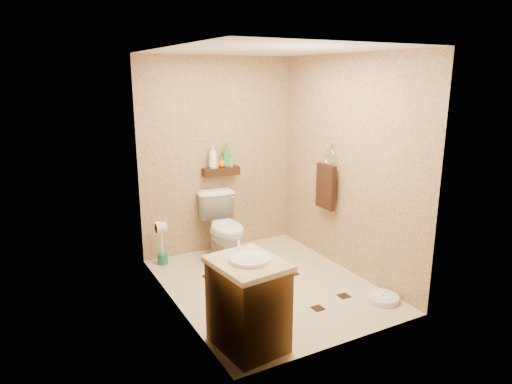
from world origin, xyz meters
TOP-DOWN VIEW (x-y plane):
  - ground at (0.00, 0.00)m, footprint 2.50×2.50m
  - wall_back at (0.00, 1.25)m, footprint 2.00×0.04m
  - wall_front at (0.00, -1.25)m, footprint 2.00×0.04m
  - wall_left at (-1.00, 0.00)m, footprint 0.04×2.50m
  - wall_right at (1.00, 0.00)m, footprint 0.04×2.50m
  - ceiling at (0.00, 0.00)m, footprint 2.00×2.50m
  - wall_shelf at (0.00, 1.17)m, footprint 0.46×0.14m
  - floor_accents at (0.05, -0.05)m, footprint 1.14×1.32m
  - toilet at (-0.12, 0.83)m, footprint 0.52×0.83m
  - vanity at (-0.70, -0.90)m, footprint 0.57×0.67m
  - bathroom_scale at (0.82, -0.86)m, footprint 0.37×0.37m
  - toilet_brush at (-0.82, 1.07)m, footprint 0.12×0.12m
  - towel_ring at (0.91, 0.25)m, footprint 0.12×0.30m
  - toilet_paper at (-0.94, 0.65)m, footprint 0.12×0.11m
  - bottle_a at (-0.11, 1.17)m, footprint 0.15×0.15m
  - bottle_b at (-0.08, 1.17)m, footprint 0.11×0.11m
  - bottle_c at (0.01, 1.17)m, footprint 0.13×0.13m
  - bottle_d at (0.08, 1.17)m, footprint 0.12×0.12m
  - bottle_e at (0.11, 1.17)m, footprint 0.09×0.10m

SIDE VIEW (x-z plane):
  - ground at x=0.00m, z-range 0.00..0.00m
  - floor_accents at x=0.05m, z-range 0.00..0.01m
  - bathroom_scale at x=0.82m, z-range 0.00..0.06m
  - toilet_brush at x=-0.82m, z-range -0.08..0.45m
  - vanity at x=-0.70m, z-range -0.05..0.82m
  - toilet at x=-0.12m, z-range 0.00..0.80m
  - toilet_paper at x=-0.94m, z-range 0.54..0.66m
  - towel_ring at x=0.91m, z-range 0.57..1.33m
  - wall_shelf at x=0.00m, z-range 0.97..1.07m
  - bottle_c at x=0.01m, z-range 1.07..1.20m
  - bottle_b at x=-0.08m, z-range 1.07..1.24m
  - bottle_e at x=0.11m, z-range 1.07..1.25m
  - wall_back at x=0.00m, z-range 0.00..2.40m
  - wall_front at x=0.00m, z-range 0.00..2.40m
  - wall_left at x=-1.00m, z-range 0.00..2.40m
  - wall_right at x=1.00m, z-range 0.00..2.40m
  - bottle_d at x=0.08m, z-range 1.07..1.35m
  - bottle_a at x=-0.11m, z-range 1.07..1.35m
  - ceiling at x=0.00m, z-range 2.39..2.41m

